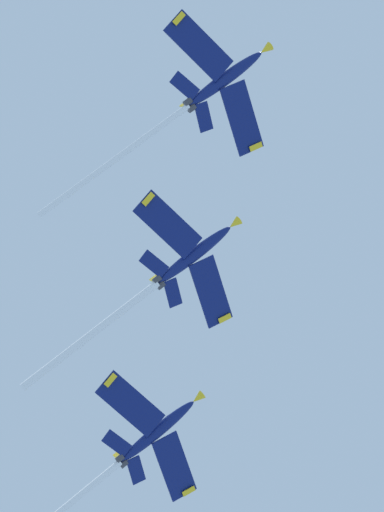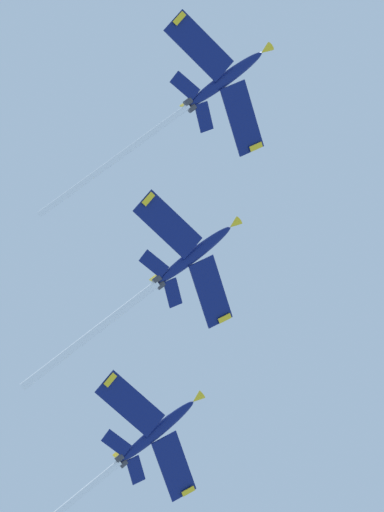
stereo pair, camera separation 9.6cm
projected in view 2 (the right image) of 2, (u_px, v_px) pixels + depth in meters
The scene contains 3 objects.
jet_lead at pixel (201, 97), 133.69m from camera, with size 25.95×25.32×17.26m.
jet_second at pixel (164, 278), 135.26m from camera, with size 24.65×24.20×16.64m.
jet_third at pixel (127, 456), 135.55m from camera, with size 26.45×25.88×18.10m.
Camera 2 is at (37.21, -8.13, 1.91)m, focal length 76.18 mm.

